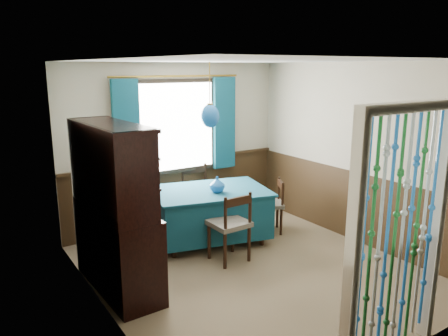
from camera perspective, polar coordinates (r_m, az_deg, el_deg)
floor at (r=5.52m, az=3.77°, el=-13.09°), size 4.00×4.00×0.00m
ceiling at (r=4.96m, az=4.22°, el=13.81°), size 4.00×4.00×0.00m
wall_back at (r=6.77m, az=-6.29°, el=2.93°), size 3.60×0.00×3.60m
wall_front at (r=3.77m, az=22.74°, el=-6.31°), size 3.60×0.00×3.60m
wall_left at (r=4.29m, az=-15.61°, el=-3.45°), size 0.00×4.00×4.00m
wall_right at (r=6.33m, az=17.11°, el=1.72°), size 0.00×4.00×4.00m
wainscot_back at (r=6.92m, az=-6.08°, el=-3.21°), size 3.60×0.00×3.60m
wainscot_front at (r=4.08m, az=21.60°, el=-16.27°), size 3.60×0.00×3.60m
wainscot_left at (r=4.56m, az=-14.83°, el=-12.49°), size 0.00×4.00×4.00m
wainscot_right at (r=6.50m, az=16.58°, el=-4.79°), size 0.00×4.00×4.00m
window at (r=6.67m, az=-6.16°, el=5.40°), size 1.32×0.12×1.42m
doorway at (r=3.87m, az=21.74°, el=-8.89°), size 1.16×0.12×2.18m
dining_table at (r=6.21m, az=-1.76°, el=-5.68°), size 1.79×1.43×0.76m
chair_near at (r=5.56m, az=0.84°, el=-7.40°), size 0.47×0.45×0.92m
chair_far at (r=6.88m, az=-3.53°, el=-3.33°), size 0.54×0.52×0.93m
chair_left at (r=6.05m, az=-9.84°, el=-6.45°), size 0.47×0.48×0.81m
chair_right at (r=6.59m, az=6.22°, el=-4.70°), size 0.53×0.53×0.80m
sideboard at (r=5.00m, az=-13.96°, el=-8.40°), size 0.55×1.44×1.86m
pendant_lamp at (r=5.91m, az=-1.85°, el=6.82°), size 0.26×0.26×0.87m
vase_table at (r=5.97m, az=-0.90°, el=-2.23°), size 0.20×0.20×0.20m
bowl_shelf at (r=4.53m, az=-12.34°, el=-1.78°), size 0.25×0.25×0.05m
vase_sideboard at (r=5.16m, az=-14.69°, el=-3.06°), size 0.26×0.26×0.21m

